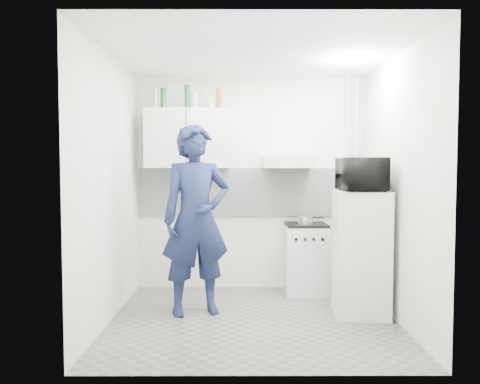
{
  "coord_description": "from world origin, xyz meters",
  "views": [
    {
      "loc": [
        -0.14,
        -4.55,
        1.5
      ],
      "look_at": [
        -0.13,
        0.3,
        1.25
      ],
      "focal_mm": 35.0,
      "sensor_mm": 36.0,
      "label": 1
    }
  ],
  "objects": [
    {
      "name": "upper_cabinet",
      "position": [
        -0.75,
        1.07,
        1.85
      ],
      "size": [
        1.0,
        0.35,
        0.7
      ],
      "primitive_type": "cube",
      "color": "silver",
      "rests_on": "wall_back"
    },
    {
      "name": "backsplash",
      "position": [
        0.0,
        1.24,
        1.2
      ],
      "size": [
        2.74,
        0.03,
        0.6
      ],
      "primitive_type": "cube",
      "color": "white",
      "rests_on": "wall_back"
    },
    {
      "name": "ceiling_spot_fixture",
      "position": [
        1.0,
        0.2,
        2.57
      ],
      "size": [
        0.1,
        0.1,
        0.02
      ],
      "primitive_type": "cylinder",
      "color": "white",
      "rests_on": "ceiling"
    },
    {
      "name": "ceiling",
      "position": [
        0.0,
        0.0,
        2.6
      ],
      "size": [
        2.8,
        2.8,
        0.0
      ],
      "primitive_type": "plane",
      "color": "white",
      "rests_on": "wall_back"
    },
    {
      "name": "canister_a",
      "position": [
        -0.67,
        1.07,
        2.29
      ],
      "size": [
        0.08,
        0.08,
        0.19
      ],
      "primitive_type": "cylinder",
      "color": "#B2B7BC",
      "rests_on": "upper_cabinet"
    },
    {
      "name": "wall_back",
      "position": [
        0.0,
        1.25,
        1.3
      ],
      "size": [
        2.8,
        0.0,
        2.8
      ],
      "primitive_type": "plane",
      "rotation": [
        1.57,
        0.0,
        0.0
      ],
      "color": "white",
      "rests_on": "floor"
    },
    {
      "name": "fridge",
      "position": [
        1.1,
        0.16,
        0.63
      ],
      "size": [
        0.56,
        0.56,
        1.27
      ],
      "primitive_type": "cube",
      "rotation": [
        0.0,
        0.0,
        -0.08
      ],
      "color": "silver",
      "rests_on": "floor"
    },
    {
      "name": "floor",
      "position": [
        0.0,
        0.0,
        0.0
      ],
      "size": [
        2.8,
        2.8,
        0.0
      ],
      "primitive_type": "plane",
      "color": "slate",
      "rests_on": "ground"
    },
    {
      "name": "stove",
      "position": [
        0.66,
        1.0,
        0.4
      ],
      "size": [
        0.5,
        0.5,
        0.81
      ],
      "primitive_type": "cube",
      "color": "silver",
      "rests_on": "floor"
    },
    {
      "name": "pipe_b",
      "position": [
        1.18,
        1.17,
        1.3
      ],
      "size": [
        0.04,
        0.04,
        2.6
      ],
      "primitive_type": "cylinder",
      "color": "silver",
      "rests_on": "floor"
    },
    {
      "name": "microwave",
      "position": [
        1.1,
        0.16,
        1.43
      ],
      "size": [
        0.61,
        0.42,
        0.33
      ],
      "primitive_type": "imported",
      "rotation": [
        0.0,
        0.0,
        1.59
      ],
      "color": "black",
      "rests_on": "fridge"
    },
    {
      "name": "range_hood",
      "position": [
        0.45,
        1.0,
        1.57
      ],
      "size": [
        0.6,
        0.5,
        0.14
      ],
      "primitive_type": "cube",
      "color": "silver",
      "rests_on": "wall_back"
    },
    {
      "name": "canister_b",
      "position": [
        -0.48,
        1.07,
        2.28
      ],
      "size": [
        0.08,
        0.08,
        0.15
      ],
      "primitive_type": "cylinder",
      "color": "#B2B7BC",
      "rests_on": "upper_cabinet"
    },
    {
      "name": "pipe_a",
      "position": [
        1.3,
        1.17,
        1.3
      ],
      "size": [
        0.05,
        0.05,
        2.6
      ],
      "primitive_type": "cylinder",
      "color": "silver",
      "rests_on": "floor"
    },
    {
      "name": "wall_left",
      "position": [
        -1.4,
        0.0,
        1.3
      ],
      "size": [
        0.0,
        2.6,
        2.6
      ],
      "primitive_type": "plane",
      "rotation": [
        1.57,
        0.0,
        1.57
      ],
      "color": "white",
      "rests_on": "floor"
    },
    {
      "name": "bottle_e",
      "position": [
        -0.38,
        1.07,
        2.32
      ],
      "size": [
        0.06,
        0.06,
        0.25
      ],
      "primitive_type": "cylinder",
      "color": "brown",
      "rests_on": "upper_cabinet"
    },
    {
      "name": "wall_right",
      "position": [
        1.4,
        0.0,
        1.3
      ],
      "size": [
        0.0,
        2.6,
        2.6
      ],
      "primitive_type": "plane",
      "rotation": [
        1.57,
        0.0,
        -1.57
      ],
      "color": "white",
      "rests_on": "floor"
    },
    {
      "name": "bottle_a",
      "position": [
        -1.13,
        1.07,
        2.33
      ],
      "size": [
        0.06,
        0.06,
        0.26
      ],
      "primitive_type": "cylinder",
      "color": "#B2B7BC",
      "rests_on": "upper_cabinet"
    },
    {
      "name": "saucepan",
      "position": [
        0.65,
        0.94,
        0.88
      ],
      "size": [
        0.17,
        0.17,
        0.1
      ],
      "primitive_type": "cylinder",
      "color": "silver",
      "rests_on": "stove_top"
    },
    {
      "name": "person",
      "position": [
        -0.58,
        0.21,
        0.97
      ],
      "size": [
        0.82,
        0.67,
        1.94
      ],
      "primitive_type": "imported",
      "rotation": [
        0.0,
        0.0,
        0.33
      ],
      "color": "#161E3D",
      "rests_on": "floor"
    },
    {
      "name": "bottle_b",
      "position": [
        -1.04,
        1.07,
        2.33
      ],
      "size": [
        0.06,
        0.06,
        0.25
      ],
      "primitive_type": "cylinder",
      "color": "#144C1E",
      "rests_on": "upper_cabinet"
    },
    {
      "name": "stove_top",
      "position": [
        0.66,
        1.0,
        0.82
      ],
      "size": [
        0.48,
        0.48,
        0.03
      ],
      "primitive_type": "cube",
      "color": "black",
      "rests_on": "stove"
    },
    {
      "name": "bottle_d",
      "position": [
        -0.76,
        1.07,
        2.34
      ],
      "size": [
        0.07,
        0.07,
        0.29
      ],
      "primitive_type": "cylinder",
      "color": "#144C1E",
      "rests_on": "upper_cabinet"
    }
  ]
}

